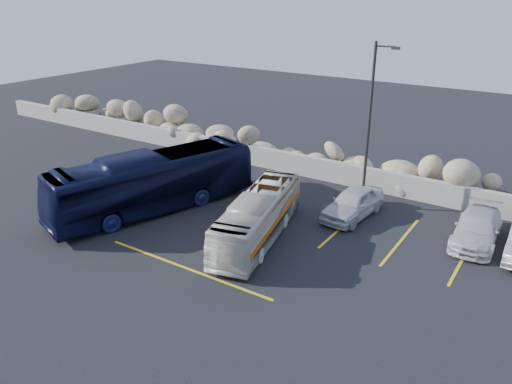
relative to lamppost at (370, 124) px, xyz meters
The scene contains 9 objects.
ground 10.73m from the lamppost, 105.05° to the right, with size 90.00×90.00×0.00m, color black.
seawall 5.14m from the lamppost, 135.63° to the left, with size 60.00×0.40×1.20m, color gray.
riprap_pile 5.40m from the lamppost, 124.63° to the left, with size 54.00×2.80×2.60m, color #957E61, non-canonical shape.
parking_lines 6.18m from the lamppost, 62.01° to the right, with size 18.16×9.36×0.01m.
lamppost is the anchor object (origin of this frame).
vintage_bus 7.01m from the lamppost, 114.52° to the right, with size 1.73×7.41×2.06m, color beige.
tour_coach 10.71m from the lamppost, 145.78° to the right, with size 2.43×10.38×2.89m, color black.
car_a 3.82m from the lamppost, 91.81° to the right, with size 1.63×4.05×1.38m, color silver.
car_c 6.61m from the lamppost, ahead, with size 1.75×4.30×1.25m, color silver.
Camera 1 is at (10.55, -12.45, 10.16)m, focal length 35.00 mm.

